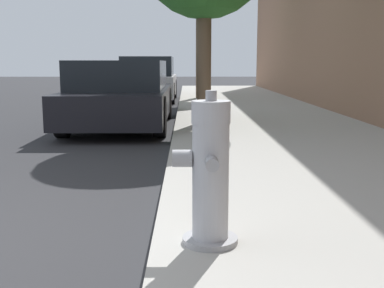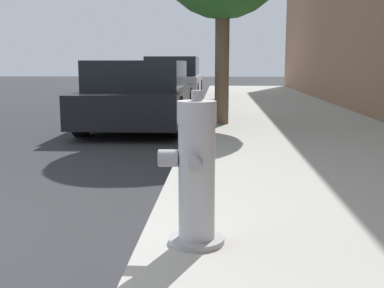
# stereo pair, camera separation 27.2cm
# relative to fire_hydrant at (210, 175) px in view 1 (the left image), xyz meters

# --- Properties ---
(fire_hydrant) EXTENTS (0.39, 0.41, 0.92)m
(fire_hydrant) POSITION_rel_fire_hydrant_xyz_m (0.00, 0.00, 0.00)
(fire_hydrant) COLOR #97979C
(fire_hydrant) RESTS_ON sidewalk_slab
(parked_car_near) EXTENTS (1.81, 4.29, 1.27)m
(parked_car_near) POSITION_rel_fire_hydrant_xyz_m (-1.39, 6.44, 0.05)
(parked_car_near) COLOR black
(parked_car_near) RESTS_ON ground_plane
(parked_car_mid) EXTENTS (1.72, 4.06, 1.41)m
(parked_car_mid) POSITION_rel_fire_hydrant_xyz_m (-1.37, 12.82, 0.10)
(parked_car_mid) COLOR #B7B7BC
(parked_car_mid) RESTS_ON ground_plane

